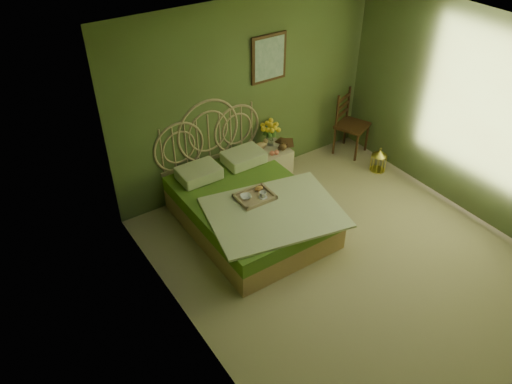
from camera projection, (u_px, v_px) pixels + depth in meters
floor at (351, 263)px, 5.97m from camera, size 4.50×4.50×0.00m
ceiling at (384, 52)px, 4.43m from camera, size 4.50×4.50×0.00m
wall_back at (248, 95)px, 6.71m from camera, size 4.00×0.00×4.00m
wall_left at (195, 245)px, 4.31m from camera, size 0.00×4.50×4.50m
wall_right at (485, 122)px, 6.10m from camera, size 0.00×4.50×4.50m
wall_art at (269, 58)px, 6.57m from camera, size 0.54×0.04×0.64m
bed at (248, 206)px, 6.38m from camera, size 1.77×2.23×1.38m
nightstand at (271, 158)px, 7.21m from camera, size 0.47×0.47×0.94m
chair at (349, 119)px, 7.73m from camera, size 0.58×0.58×1.00m
birdcage at (379, 160)px, 7.48m from camera, size 0.23×0.23×0.35m
book_lower at (281, 144)px, 7.18m from camera, size 0.23×0.26×0.02m
book_upper at (281, 143)px, 7.17m from camera, size 0.28×0.30×0.02m
cereal_bowl at (246, 197)px, 6.11m from camera, size 0.17×0.17×0.03m
coffee_cup at (263, 195)px, 6.11m from camera, size 0.11×0.11×0.08m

